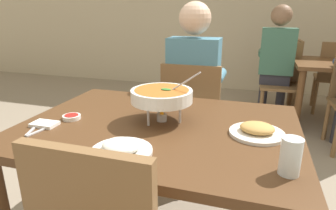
{
  "coord_description": "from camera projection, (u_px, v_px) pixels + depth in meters",
  "views": [
    {
      "loc": [
        0.43,
        -1.22,
        1.25
      ],
      "look_at": [
        0.0,
        0.15,
        0.78
      ],
      "focal_mm": 30.84,
      "sensor_mm": 36.0,
      "label": 1
    }
  ],
  "objects": [
    {
      "name": "rice_plate",
      "position": [
        121.0,
        149.0,
        1.1
      ],
      "size": [
        0.24,
        0.24,
        0.06
      ],
      "color": "white",
      "rests_on": "dining_table_main"
    },
    {
      "name": "chair_bg_corner",
      "position": [
        336.0,
        74.0,
        3.5
      ],
      "size": [
        0.48,
        0.48,
        0.9
      ],
      "color": "brown",
      "rests_on": "ground_plane"
    },
    {
      "name": "spoon_utensil",
      "position": [
        43.0,
        129.0,
        1.32
      ],
      "size": [
        0.04,
        0.17,
        0.01
      ],
      "primitive_type": "cube",
      "rotation": [
        0.0,
        0.0,
        -0.18
      ],
      "color": "silver",
      "rests_on": "dining_table_main"
    },
    {
      "name": "chair_diner_main",
      "position": [
        193.0,
        114.0,
        2.16
      ],
      "size": [
        0.44,
        0.44,
        0.9
      ],
      "color": "brown",
      "rests_on": "ground_plane"
    },
    {
      "name": "drink_glass",
      "position": [
        290.0,
        158.0,
        0.95
      ],
      "size": [
        0.07,
        0.07,
        0.13
      ],
      "color": "silver",
      "rests_on": "dining_table_main"
    },
    {
      "name": "napkin_folded",
      "position": [
        45.0,
        124.0,
        1.37
      ],
      "size": [
        0.12,
        0.08,
        0.02
      ],
      "primitive_type": "cube",
      "rotation": [
        0.0,
        0.0,
        0.02
      ],
      "color": "white",
      "rests_on": "dining_table_main"
    },
    {
      "name": "curry_bowl",
      "position": [
        162.0,
        96.0,
        1.4
      ],
      "size": [
        0.33,
        0.3,
        0.26
      ],
      "color": "silver",
      "rests_on": "dining_table_main"
    },
    {
      "name": "sauce_dish",
      "position": [
        72.0,
        117.0,
        1.46
      ],
      "size": [
        0.09,
        0.09,
        0.02
      ],
      "color": "white",
      "rests_on": "dining_table_main"
    },
    {
      "name": "dining_table_main",
      "position": [
        159.0,
        142.0,
        1.42
      ],
      "size": [
        1.31,
        0.97,
        0.73
      ],
      "color": "#51331C",
      "rests_on": "ground_plane"
    },
    {
      "name": "chair_bg_window",
      "position": [
        287.0,
        70.0,
        3.73
      ],
      "size": [
        0.46,
        0.46,
        0.9
      ],
      "color": "brown",
      "rests_on": "ground_plane"
    },
    {
      "name": "appetizer_plate",
      "position": [
        257.0,
        131.0,
        1.27
      ],
      "size": [
        0.24,
        0.24,
        0.06
      ],
      "color": "white",
      "rests_on": "dining_table_main"
    },
    {
      "name": "chair_bg_middle",
      "position": [
        280.0,
        78.0,
        3.33
      ],
      "size": [
        0.45,
        0.45,
        0.9
      ],
      "color": "brown",
      "rests_on": "ground_plane"
    },
    {
      "name": "patron_bg_middle",
      "position": [
        276.0,
        57.0,
        3.23
      ],
      "size": [
        0.4,
        0.45,
        1.31
      ],
      "color": "#2D2D38",
      "rests_on": "ground_plane"
    },
    {
      "name": "fork_utensil",
      "position": [
        34.0,
        128.0,
        1.34
      ],
      "size": [
        0.07,
        0.16,
        0.01
      ],
      "primitive_type": "cube",
      "rotation": [
        0.0,
        0.0,
        0.34
      ],
      "color": "silver",
      "rests_on": "dining_table_main"
    },
    {
      "name": "diner_main",
      "position": [
        194.0,
        82.0,
        2.12
      ],
      "size": [
        0.4,
        0.45,
        1.31
      ],
      "color": "#2D2D38",
      "rests_on": "ground_plane"
    }
  ]
}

